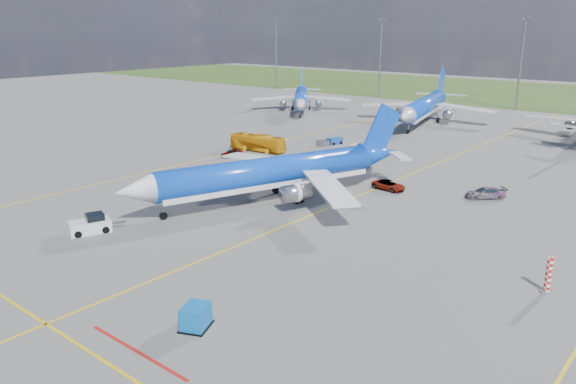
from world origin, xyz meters
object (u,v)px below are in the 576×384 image
Objects in this scene: bg_jet_nw at (301,111)px; pushback_tug at (91,225)px; uld_container at (196,317)px; service_car_c at (485,193)px; baggage_tug_c at (331,142)px; bg_jet_nnw at (423,123)px; service_car_a at (232,153)px; apron_bus at (258,143)px; warning_post at (549,275)px; service_car_b at (389,185)px; main_airliner at (269,201)px.

bg_jet_nw is 6.16× the size of pushback_tug.
bg_jet_nw is 105.85m from uld_container.
baggage_tug_c is (-33.67, 14.60, -0.15)m from service_car_c.
service_car_a is (-9.02, -49.98, 0.63)m from bg_jet_nnw.
bg_jet_nnw is 84.07m from pushback_tug.
uld_container is 53.97m from service_car_a.
baggage_tug_c is at bearing -155.51° from service_car_c.
pushback_tug is 1.07× the size of baggage_tug_c.
pushback_tug is 46.11m from service_car_c.
apron_bus is (-8.85, -43.94, 1.41)m from bg_jet_nnw.
service_car_b is at bearing 144.09° from warning_post.
bg_jet_nnw is at bearing 172.00° from service_car_c.
service_car_b is (-24.41, 17.68, -0.88)m from warning_post.
warning_post is at bearing 42.09° from pushback_tug.
service_car_a is at bearing -101.38° from bg_jet_nw.
pushback_tug is 36.57m from service_car_a.
warning_post is 0.67× the size of service_car_b.
service_car_c is at bearing -62.78° from service_car_b.
bg_jet_nw is 75.88m from main_airliner.
service_car_b is (20.34, -50.73, 0.62)m from bg_jet_nnw.
apron_bus is 6.09m from service_car_a.
service_car_b is at bearing -110.89° from service_car_c.
service_car_c is at bearing 60.42° from uld_container.
apron_bus is (-20.50, 20.33, 1.41)m from main_airliner.
pushback_tug reaches higher than service_car_c.
bg_jet_nnw reaches higher than apron_bus.
apron_bus is at bearing -135.62° from service_car_c.
apron_bus is (-36.17, 45.94, 0.58)m from uld_container.
service_car_c reaches higher than service_car_a.
bg_jet_nnw is 7.72× the size of baggage_tug_c.
apron_bus reaches higher than service_car_b.
warning_post is 43.09m from pushback_tug.
warning_post reaches higher than baggage_tug_c.
apron_bus is at bearing 104.00° from uld_container.
uld_container is at bearing -163.84° from service_car_b.
warning_post is 101.44m from bg_jet_nw.
bg_jet_nnw is 31.93m from baggage_tug_c.
service_car_c is (63.67, -44.05, 0.70)m from bg_jet_nw.
main_airliner reaches higher than bg_jet_nw.
service_car_c is at bearing -69.97° from bg_jet_nnw.
bg_jet_nw is 77.42m from service_car_c.
service_car_a is at bearing -114.26° from bg_jet_nnw.
service_car_a is 0.69× the size of baggage_tug_c.
service_car_a is 40.57m from service_car_c.
service_car_b is 0.93× the size of service_car_c.
warning_post is 25.71m from service_car_c.
service_car_a is at bearing 161.09° from warning_post.
bg_jet_nw is at bearing -166.74° from service_car_c.
service_car_b is 29.46m from baggage_tug_c.
apron_bus is 29.97m from service_car_b.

